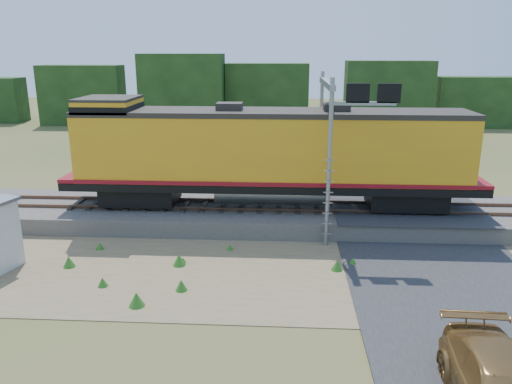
{
  "coord_description": "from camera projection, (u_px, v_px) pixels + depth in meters",
  "views": [
    {
      "loc": [
        1.16,
        -16.93,
        8.12
      ],
      "look_at": [
        -0.02,
        3.0,
        2.4
      ],
      "focal_mm": 35.0,
      "sensor_mm": 36.0,
      "label": 1
    }
  ],
  "objects": [
    {
      "name": "ground",
      "position": [
        252.0,
        276.0,
        18.55
      ],
      "size": [
        140.0,
        140.0,
        0.0
      ],
      "primitive_type": "plane",
      "color": "#475123",
      "rests_on": "ground"
    },
    {
      "name": "ballast",
      "position": [
        260.0,
        215.0,
        24.19
      ],
      "size": [
        70.0,
        5.0,
        0.8
      ],
      "primitive_type": "cube",
      "color": "slate",
      "rests_on": "ground"
    },
    {
      "name": "rails",
      "position": [
        260.0,
        205.0,
        24.06
      ],
      "size": [
        70.0,
        1.54,
        0.16
      ],
      "color": "brown",
      "rests_on": "ballast"
    },
    {
      "name": "dirt_shoulder",
      "position": [
        201.0,
        269.0,
        19.13
      ],
      "size": [
        26.0,
        8.0,
        0.03
      ],
      "primitive_type": "cube",
      "color": "#8C7754",
      "rests_on": "ground"
    },
    {
      "name": "road",
      "position": [
        438.0,
        270.0,
        18.83
      ],
      "size": [
        7.0,
        66.0,
        0.86
      ],
      "color": "#38383A",
      "rests_on": "ground"
    },
    {
      "name": "tree_line_north",
      "position": [
        275.0,
        98.0,
        54.17
      ],
      "size": [
        130.0,
        3.0,
        6.5
      ],
      "color": "#183212",
      "rests_on": "ground"
    },
    {
      "name": "weed_clumps",
      "position": [
        160.0,
        273.0,
        18.84
      ],
      "size": [
        15.0,
        6.2,
        0.56
      ],
      "primitive_type": null,
      "color": "#2F7020",
      "rests_on": "ground"
    },
    {
      "name": "locomotive",
      "position": [
        266.0,
        153.0,
        23.34
      ],
      "size": [
        19.51,
        2.98,
        5.03
      ],
      "color": "black",
      "rests_on": "rails"
    },
    {
      "name": "signal_gantry",
      "position": [
        335.0,
        116.0,
        22.01
      ],
      "size": [
        2.8,
        6.2,
        7.07
      ],
      "color": "gray",
      "rests_on": "ground"
    }
  ]
}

